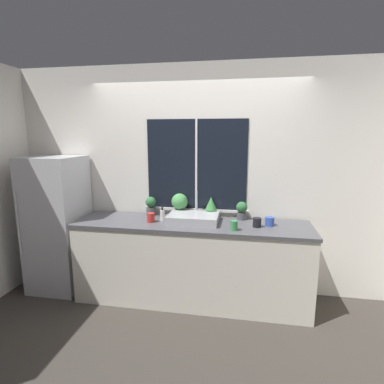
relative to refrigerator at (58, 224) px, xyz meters
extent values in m
plane|color=#38332D|center=(1.67, -0.34, -0.82)|extent=(14.00, 14.00, 0.00)
cube|color=silver|center=(1.67, 0.35, 0.53)|extent=(8.00, 0.06, 2.70)
cube|color=black|center=(1.67, 0.32, 0.72)|extent=(1.19, 0.01, 1.07)
cube|color=silver|center=(1.67, 0.31, 0.72)|extent=(0.02, 0.01, 1.07)
cube|color=silver|center=(1.67, 0.31, 0.17)|extent=(1.25, 0.04, 0.03)
cube|color=silver|center=(-0.59, 1.16, 0.53)|extent=(0.06, 7.00, 2.70)
cube|color=silver|center=(3.93, 1.16, 0.53)|extent=(0.06, 7.00, 2.70)
cube|color=silver|center=(1.67, -0.03, -0.37)|extent=(2.60, 0.62, 0.89)
cube|color=#4C4C51|center=(1.67, -0.03, 0.09)|extent=(2.63, 0.64, 0.03)
cube|color=#B7B7BC|center=(0.00, 0.00, 0.00)|extent=(0.62, 0.61, 1.64)
cylinder|color=silver|center=(-0.28, -0.32, 0.08)|extent=(0.02, 0.02, 0.74)
cube|color=#ADADB2|center=(1.69, 0.01, 0.15)|extent=(0.56, 0.40, 0.09)
cylinder|color=#B7B7BC|center=(1.69, 0.24, 0.12)|extent=(0.04, 0.04, 0.03)
cylinder|color=#B7B7BC|center=(1.69, 0.24, 0.28)|extent=(0.02, 0.02, 0.28)
cylinder|color=#4C4C51|center=(1.13, 0.21, 0.16)|extent=(0.11, 0.11, 0.10)
sphere|color=#2D6638|center=(1.13, 0.21, 0.27)|extent=(0.13, 0.13, 0.13)
cylinder|color=#4C4C51|center=(1.49, 0.21, 0.15)|extent=(0.12, 0.12, 0.09)
sphere|color=#478E4C|center=(1.49, 0.21, 0.29)|extent=(0.19, 0.19, 0.19)
cylinder|color=#4C4C51|center=(1.86, 0.21, 0.15)|extent=(0.11, 0.11, 0.10)
cone|color=#387A3D|center=(1.86, 0.21, 0.28)|extent=(0.14, 0.14, 0.15)
cylinder|color=#4C4C51|center=(2.22, 0.21, 0.15)|extent=(0.11, 0.11, 0.08)
sphere|color=#2D6638|center=(2.22, 0.21, 0.25)|extent=(0.13, 0.13, 0.13)
cylinder|color=white|center=(1.33, 0.00, 0.17)|extent=(0.05, 0.05, 0.12)
cylinder|color=black|center=(1.33, 0.00, 0.24)|extent=(0.02, 0.02, 0.03)
cylinder|color=#B72D28|center=(1.22, -0.08, 0.16)|extent=(0.09, 0.09, 0.10)
cylinder|color=black|center=(2.38, -0.06, 0.16)|extent=(0.09, 0.09, 0.10)
cylinder|color=#3351AD|center=(2.52, 0.02, 0.15)|extent=(0.10, 0.10, 0.10)
cylinder|color=#38844C|center=(2.15, -0.21, 0.16)|extent=(0.07, 0.07, 0.10)
camera|label=1|loc=(2.24, -3.19, 1.07)|focal=28.00mm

